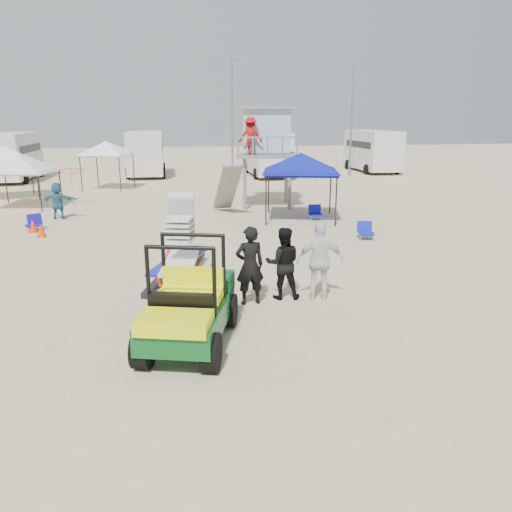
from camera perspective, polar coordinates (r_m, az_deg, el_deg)
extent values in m
plane|color=beige|center=(8.74, 0.12, -13.69)|extent=(140.00, 140.00, 0.00)
cube|color=#0C501D|center=(9.71, -7.64, -6.77)|extent=(2.05, 3.00, 0.48)
cube|color=#FBFB0D|center=(9.61, -7.71, -5.14)|extent=(1.41, 1.08, 0.26)
cylinder|color=black|center=(8.92, -11.24, -10.82)|extent=(0.49, 0.76, 0.70)
cube|color=black|center=(11.90, -8.10, -2.94)|extent=(1.98, 2.44, 0.13)
cylinder|color=black|center=(11.98, -11.00, -4.19)|extent=(0.37, 0.60, 0.56)
imported|color=black|center=(11.62, -0.72, -1.10)|extent=(0.73, 0.52, 1.88)
imported|color=black|center=(12.03, 3.10, -0.83)|extent=(0.95, 0.79, 1.76)
imported|color=white|center=(11.98, 7.34, -0.57)|extent=(1.17, 0.57, 1.93)
cylinder|color=gray|center=(23.75, -0.88, 8.15)|extent=(0.17, 0.17, 2.43)
cube|color=gray|center=(24.85, 1.19, 11.47)|extent=(3.32, 3.32, 0.16)
cube|color=#A6C1D6|center=(25.08, 1.08, 14.11)|extent=(2.50, 2.26, 2.04)
imported|color=#B20F0F|center=(23.71, -0.23, 13.53)|extent=(1.10, 0.63, 1.70)
cylinder|color=black|center=(20.02, 2.16, 6.28)|extent=(0.06, 0.06, 2.09)
pyramid|color=#0E169A|center=(21.51, 5.18, 11.69)|extent=(3.59, 3.59, 0.80)
cube|color=#0E169A|center=(21.58, 5.12, 9.57)|extent=(3.59, 3.59, 0.18)
pyramid|color=silver|center=(26.96, -25.56, 10.44)|extent=(3.28, 3.28, 0.80)
cube|color=silver|center=(27.02, -25.36, 8.76)|extent=(3.28, 3.28, 0.18)
pyramid|color=white|center=(30.41, -26.92, 11.13)|extent=(3.67, 3.67, 0.80)
cube|color=white|center=(30.46, -26.73, 9.63)|extent=(3.67, 3.67, 0.18)
cylinder|color=black|center=(31.27, -18.98, 8.86)|extent=(0.06, 0.06, 2.15)
pyramid|color=white|center=(32.16, -16.80, 12.48)|extent=(3.14, 3.14, 0.80)
cube|color=white|center=(32.20, -16.69, 11.06)|extent=(3.14, 3.14, 0.18)
imported|color=orange|center=(26.74, -20.20, 7.55)|extent=(3.05, 3.04, 1.97)
cone|color=#EC4207|center=(20.04, -23.35, 2.70)|extent=(0.34, 0.34, 0.50)
cone|color=#E33B07|center=(21.02, -24.15, 3.16)|extent=(0.34, 0.34, 0.50)
cube|color=#190EA2|center=(21.26, -24.06, 3.21)|extent=(0.71, 0.70, 0.06)
cube|color=#190EA2|center=(21.45, -23.97, 3.87)|extent=(0.56, 0.41, 0.44)
cylinder|color=#B2B2B7|center=(21.15, -24.73, 2.74)|extent=(0.03, 0.03, 0.20)
cube|color=#1020B1|center=(18.48, 12.52, 2.52)|extent=(0.67, 0.65, 0.06)
cube|color=#1020B1|center=(18.65, 12.28, 3.28)|extent=(0.57, 0.34, 0.44)
cylinder|color=#B2B2B7|center=(18.24, 12.09, 1.99)|extent=(0.03, 0.03, 0.20)
cube|color=#1012AF|center=(21.70, 6.88, 4.69)|extent=(0.60, 0.56, 0.06)
cube|color=#1012AF|center=(21.89, 6.71, 5.32)|extent=(0.56, 0.24, 0.44)
cylinder|color=#B2B2B7|center=(21.47, 6.45, 4.26)|extent=(0.03, 0.03, 0.20)
cube|color=silver|center=(39.08, -26.09, 10.31)|extent=(2.50, 6.80, 3.00)
cube|color=black|center=(39.06, -26.17, 10.96)|extent=(2.54, 5.44, 0.50)
cube|color=silver|center=(39.13, -12.50, 11.50)|extent=(2.50, 6.50, 3.00)
cube|color=black|center=(39.10, -12.54, 12.16)|extent=(2.54, 5.20, 0.50)
cylinder|color=black|center=(37.25, -14.45, 9.11)|extent=(0.25, 0.80, 0.80)
cube|color=silver|center=(38.30, 1.26, 11.77)|extent=(2.50, 7.00, 3.00)
cube|color=black|center=(38.27, 1.27, 12.45)|extent=(2.54, 5.60, 0.50)
cylinder|color=black|center=(36.00, -0.04, 9.38)|extent=(0.25, 0.80, 0.80)
cube|color=silver|center=(42.36, 13.16, 11.74)|extent=(2.50, 6.60, 3.00)
cube|color=black|center=(42.34, 13.19, 12.35)|extent=(2.54, 5.28, 0.50)
cylinder|color=black|center=(40.04, 12.53, 9.64)|extent=(0.25, 0.80, 0.80)
cylinder|color=slate|center=(34.78, -2.77, 15.09)|extent=(0.14, 0.14, 8.00)
cylinder|color=slate|center=(38.39, 10.86, 14.88)|extent=(0.14, 0.14, 8.00)
imported|color=#B6BC46|center=(39.01, 5.12, 10.48)|extent=(0.71, 0.56, 1.73)
imported|color=teal|center=(23.36, -21.71, 5.90)|extent=(1.53, 0.73, 1.59)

